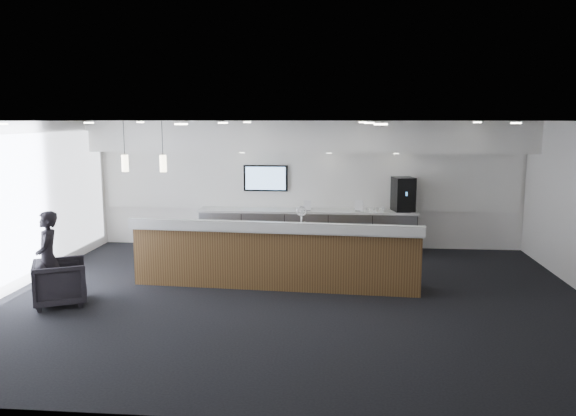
# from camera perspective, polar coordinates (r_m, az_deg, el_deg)

# --- Properties ---
(ground) EXTENTS (10.00, 10.00, 0.00)m
(ground) POSITION_cam_1_polar(r_m,az_deg,el_deg) (9.75, 0.71, -9.10)
(ground) COLOR black
(ground) RESTS_ON ground
(ceiling) EXTENTS (10.00, 8.00, 0.02)m
(ceiling) POSITION_cam_1_polar(r_m,az_deg,el_deg) (9.27, 0.74, 8.82)
(ceiling) COLOR black
(ceiling) RESTS_ON back_wall
(back_wall) EXTENTS (10.00, 0.02, 3.00)m
(back_wall) POSITION_cam_1_polar(r_m,az_deg,el_deg) (13.34, 2.04, 2.41)
(back_wall) COLOR white
(back_wall) RESTS_ON ground
(left_wall) EXTENTS (0.02, 8.00, 3.00)m
(left_wall) POSITION_cam_1_polar(r_m,az_deg,el_deg) (10.96, -26.32, 0.05)
(left_wall) COLOR white
(left_wall) RESTS_ON ground
(soffit_bulkhead) EXTENTS (10.00, 0.90, 0.70)m
(soffit_bulkhead) POSITION_cam_1_polar(r_m,az_deg,el_deg) (12.81, 1.96, 7.29)
(soffit_bulkhead) COLOR white
(soffit_bulkhead) RESTS_ON back_wall
(alcove_panel) EXTENTS (9.80, 0.06, 1.40)m
(alcove_panel) POSITION_cam_1_polar(r_m,az_deg,el_deg) (13.30, 2.03, 2.82)
(alcove_panel) COLOR white
(alcove_panel) RESTS_ON back_wall
(window_blinds_wall) EXTENTS (0.04, 7.36, 2.55)m
(window_blinds_wall) POSITION_cam_1_polar(r_m,az_deg,el_deg) (10.94, -26.14, 0.04)
(window_blinds_wall) COLOR silver
(window_blinds_wall) RESTS_ON left_wall
(back_credenza) EXTENTS (5.06, 0.66, 0.95)m
(back_credenza) POSITION_cam_1_polar(r_m,az_deg,el_deg) (13.15, 1.93, -2.20)
(back_credenza) COLOR #9EA0A7
(back_credenza) RESTS_ON ground
(wall_tv) EXTENTS (1.05, 0.08, 0.62)m
(wall_tv) POSITION_cam_1_polar(r_m,az_deg,el_deg) (13.33, -2.28, 3.05)
(wall_tv) COLOR black
(wall_tv) RESTS_ON back_wall
(pendant_left) EXTENTS (0.12, 0.12, 0.30)m
(pendant_left) POSITION_cam_1_polar(r_m,az_deg,el_deg) (10.54, -12.10, 4.56)
(pendant_left) COLOR #F5E8BF
(pendant_left) RESTS_ON ceiling
(pendant_right) EXTENTS (0.12, 0.12, 0.30)m
(pendant_right) POSITION_cam_1_polar(r_m,az_deg,el_deg) (10.76, -15.67, 4.52)
(pendant_right) COLOR #F5E8BF
(pendant_right) RESTS_ON ceiling
(ceiling_can_lights) EXTENTS (7.00, 5.00, 0.02)m
(ceiling_can_lights) POSITION_cam_1_polar(r_m,az_deg,el_deg) (9.27, 0.74, 8.64)
(ceiling_can_lights) COLOR white
(ceiling_can_lights) RESTS_ON ceiling
(service_counter) EXTENTS (5.30, 1.21, 1.49)m
(service_counter) POSITION_cam_1_polar(r_m,az_deg,el_deg) (10.30, -1.27, -4.79)
(service_counter) COLOR #4E311A
(service_counter) RESTS_ON ground
(coffee_machine) EXTENTS (0.54, 0.62, 0.78)m
(coffee_machine) POSITION_cam_1_polar(r_m,az_deg,el_deg) (13.09, 11.62, 1.38)
(coffee_machine) COLOR black
(coffee_machine) RESTS_ON back_credenza
(info_sign_left) EXTENTS (0.17, 0.04, 0.24)m
(info_sign_left) POSITION_cam_1_polar(r_m,az_deg,el_deg) (12.91, 1.97, 0.26)
(info_sign_left) COLOR white
(info_sign_left) RESTS_ON back_credenza
(info_sign_right) EXTENTS (0.19, 0.07, 0.25)m
(info_sign_right) POSITION_cam_1_polar(r_m,az_deg,el_deg) (12.94, 7.22, 0.24)
(info_sign_right) COLOR white
(info_sign_right) RESTS_ON back_credenza
(armchair) EXTENTS (1.09, 1.08, 0.74)m
(armchair) POSITION_cam_1_polar(r_m,az_deg,el_deg) (10.05, -22.12, -7.01)
(armchair) COLOR black
(armchair) RESTS_ON ground
(lounge_guest) EXTENTS (0.55, 0.66, 1.56)m
(lounge_guest) POSITION_cam_1_polar(r_m,az_deg,el_deg) (10.03, -23.20, -4.71)
(lounge_guest) COLOR black
(lounge_guest) RESTS_ON ground
(cup_0) EXTENTS (0.11, 0.11, 0.10)m
(cup_0) POSITION_cam_1_polar(r_m,az_deg,el_deg) (12.98, 9.69, -0.13)
(cup_0) COLOR white
(cup_0) RESTS_ON back_credenza
(cup_1) EXTENTS (0.15, 0.15, 0.10)m
(cup_1) POSITION_cam_1_polar(r_m,az_deg,el_deg) (12.97, 9.07, -0.12)
(cup_1) COLOR white
(cup_1) RESTS_ON back_credenza
(cup_2) EXTENTS (0.13, 0.13, 0.10)m
(cup_2) POSITION_cam_1_polar(r_m,az_deg,el_deg) (12.96, 8.45, -0.11)
(cup_2) COLOR white
(cup_2) RESTS_ON back_credenza
(cup_3) EXTENTS (0.14, 0.14, 0.10)m
(cup_3) POSITION_cam_1_polar(r_m,az_deg,el_deg) (12.95, 7.84, -0.10)
(cup_3) COLOR white
(cup_3) RESTS_ON back_credenza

